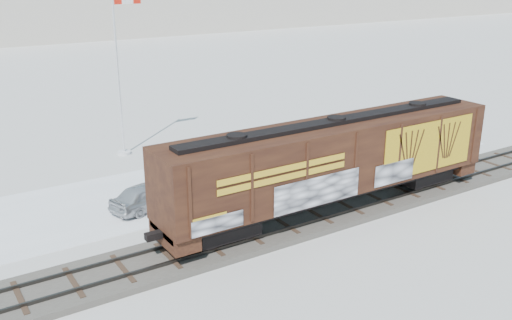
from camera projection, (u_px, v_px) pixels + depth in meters
ground at (283, 228)px, 27.44m from camera, size 500.00×500.00×0.00m
rail_track at (283, 226)px, 27.39m from camera, size 50.00×3.40×0.43m
parking_strip at (209, 181)px, 33.41m from camera, size 40.00×8.00×0.03m
hopper_railcar at (335, 159)px, 28.03m from camera, size 18.60×3.06×4.58m
flagpole at (122, 95)px, 37.04m from camera, size 2.30×0.90×10.92m
car_silver at (147, 195)px, 29.51m from camera, size 4.38×2.79×1.39m
car_white at (292, 158)px, 35.18m from camera, size 4.56×2.95×1.42m
car_dark at (299, 163)px, 34.32m from camera, size 4.96×2.48×1.38m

